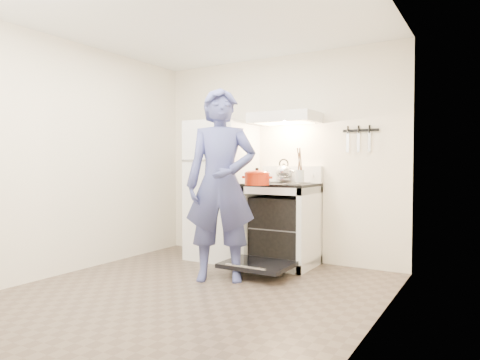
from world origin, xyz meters
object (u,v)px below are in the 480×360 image
object	(u,v)px
refrigerator	(222,190)
dutch_oven	(257,179)
tea_kettle	(284,171)
person	(221,185)
stove_body	(282,226)

from	to	relation	value
refrigerator	dutch_oven	world-z (taller)	refrigerator
refrigerator	tea_kettle	distance (m)	0.81
refrigerator	person	size ratio (longest dim) A/B	0.88
stove_body	dutch_oven	distance (m)	0.79
stove_body	person	bearing A→B (deg)	-105.88
tea_kettle	dutch_oven	world-z (taller)	tea_kettle
stove_body	dutch_oven	xyz separation A→B (m)	(-0.02, -0.56, 0.56)
stove_body	tea_kettle	bearing A→B (deg)	109.29
refrigerator	person	bearing A→B (deg)	-57.45
refrigerator	person	distance (m)	1.04
refrigerator	dutch_oven	distance (m)	0.96
person	stove_body	bearing A→B (deg)	46.36
stove_body	person	world-z (taller)	person
dutch_oven	person	bearing A→B (deg)	-124.15
stove_body	refrigerator	bearing A→B (deg)	-178.23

